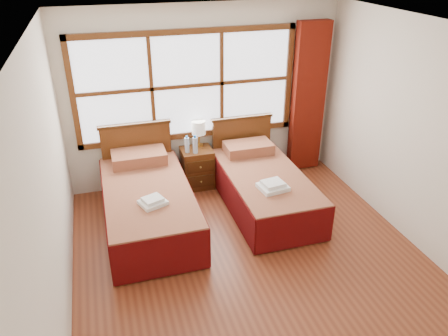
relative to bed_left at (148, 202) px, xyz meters
name	(u,v)px	position (x,y,z in m)	size (l,w,h in m)	color
floor	(255,265)	(1.04, -1.20, -0.32)	(4.50, 4.50, 0.00)	brown
ceiling	(265,31)	(1.04, -1.20, 2.28)	(4.50, 4.50, 0.00)	white
wall_back	(204,97)	(1.04, 1.05, 0.98)	(4.00, 4.00, 0.00)	silver
wall_left	(49,193)	(-0.96, -1.20, 0.98)	(4.50, 4.50, 0.00)	silver
wall_right	(426,141)	(3.04, -1.20, 0.98)	(4.50, 4.50, 0.00)	silver
window	(187,86)	(0.79, 1.02, 1.18)	(3.16, 0.06, 1.56)	white
curtain	(308,99)	(2.64, 0.91, 0.85)	(0.50, 0.16, 2.30)	maroon
bed_left	(148,202)	(0.00, 0.00, 0.00)	(1.08, 2.10, 1.05)	#3F220D
bed_right	(263,186)	(1.59, 0.00, -0.02)	(1.01, 2.03, 0.98)	#3F220D
nightstand	(197,168)	(0.84, 0.80, -0.02)	(0.45, 0.44, 0.60)	#5A2F13
towels_left	(153,201)	(0.02, -0.46, 0.28)	(0.36, 0.34, 0.09)	white
towels_right	(273,186)	(1.53, -0.47, 0.25)	(0.38, 0.34, 0.10)	white
lamp	(199,128)	(0.91, 0.93, 0.55)	(0.20, 0.20, 0.39)	gold
bottle_near	(187,145)	(0.69, 0.75, 0.39)	(0.07, 0.07, 0.26)	#AAC3DB
bottle_far	(195,145)	(0.80, 0.70, 0.40)	(0.07, 0.07, 0.27)	#AAC3DB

